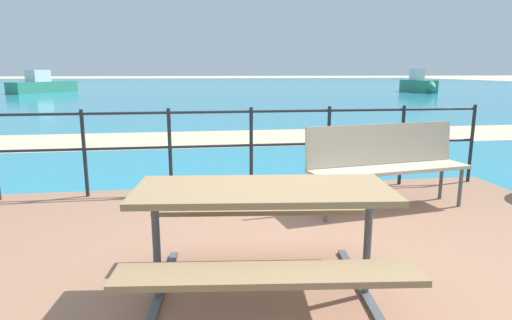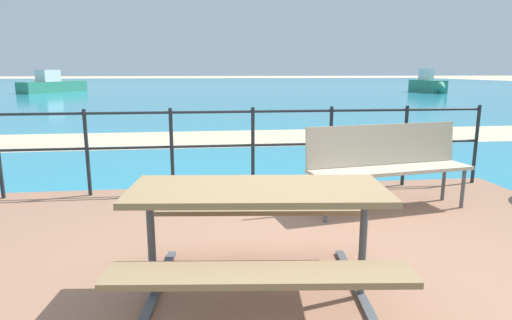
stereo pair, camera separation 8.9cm
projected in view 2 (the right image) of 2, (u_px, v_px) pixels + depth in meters
ground_plane at (291, 286)px, 3.13m from camera, size 240.00×240.00×0.00m
patio_paving at (291, 282)px, 3.12m from camera, size 6.40×5.20×0.06m
sea_water at (209, 86)px, 42.00m from camera, size 90.00×90.00×0.01m
beach_strip at (230, 138)px, 9.89m from camera, size 54.02×2.90×0.01m
picnic_table at (258, 216)px, 2.74m from camera, size 1.74×1.53×0.75m
park_bench at (387, 159)px, 4.60m from camera, size 1.83×0.70×0.90m
railing_fence at (253, 140)px, 5.30m from camera, size 5.94×0.04×1.03m
boat_mid at (428, 85)px, 30.36m from camera, size 1.13×4.07×1.64m
boat_far at (54, 85)px, 30.43m from camera, size 3.60×5.37×1.57m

